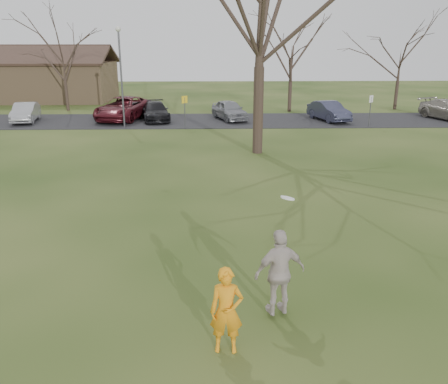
{
  "coord_description": "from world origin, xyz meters",
  "views": [
    {
      "loc": [
        -0.34,
        -7.74,
        5.32
      ],
      "look_at": [
        0.0,
        4.0,
        1.5
      ],
      "focal_mm": 36.96,
      "sensor_mm": 36.0,
      "label": 1
    }
  ],
  "objects_px": {
    "catching_play": "(280,272)",
    "player_defender": "(227,311)",
    "big_tree": "(261,4)",
    "building": "(5,80)",
    "car_1": "(25,112)",
    "car_4": "(229,110)",
    "car_5": "(329,111)",
    "lamp_post": "(121,65)",
    "car_2": "(124,108)",
    "car_3": "(155,111)"
  },
  "relations": [
    {
      "from": "catching_play",
      "to": "player_defender",
      "type": "bearing_deg",
      "value": -135.89
    },
    {
      "from": "player_defender",
      "to": "big_tree",
      "type": "xyz_separation_m",
      "value": [
        2.09,
        15.67,
        6.19
      ]
    },
    {
      "from": "building",
      "to": "catching_play",
      "type": "bearing_deg",
      "value": -60.82
    },
    {
      "from": "player_defender",
      "to": "building",
      "type": "bearing_deg",
      "value": 119.73
    },
    {
      "from": "car_1",
      "to": "car_4",
      "type": "xyz_separation_m",
      "value": [
        14.2,
        0.5,
        0.03
      ]
    },
    {
      "from": "car_1",
      "to": "car_5",
      "type": "height_order",
      "value": "car_5"
    },
    {
      "from": "car_4",
      "to": "building",
      "type": "height_order",
      "value": "building"
    },
    {
      "from": "car_1",
      "to": "building",
      "type": "relative_size",
      "value": 0.19
    },
    {
      "from": "big_tree",
      "to": "car_4",
      "type": "bearing_deg",
      "value": 95.6
    },
    {
      "from": "car_5",
      "to": "building",
      "type": "bearing_deg",
      "value": 138.4
    },
    {
      "from": "car_5",
      "to": "lamp_post",
      "type": "distance_m",
      "value": 14.54
    },
    {
      "from": "lamp_post",
      "to": "car_5",
      "type": "bearing_deg",
      "value": 8.91
    },
    {
      "from": "car_5",
      "to": "catching_play",
      "type": "distance_m",
      "value": 25.3
    },
    {
      "from": "car_4",
      "to": "player_defender",
      "type": "bearing_deg",
      "value": -111.25
    },
    {
      "from": "car_1",
      "to": "catching_play",
      "type": "xyz_separation_m",
      "value": [
        14.21,
        -24.37,
        0.31
      ]
    },
    {
      "from": "car_1",
      "to": "lamp_post",
      "type": "distance_m",
      "value": 8.24
    },
    {
      "from": "player_defender",
      "to": "car_5",
      "type": "relative_size",
      "value": 0.4
    },
    {
      "from": "player_defender",
      "to": "car_2",
      "type": "bearing_deg",
      "value": 106.36
    },
    {
      "from": "car_1",
      "to": "lamp_post",
      "type": "relative_size",
      "value": 0.63
    },
    {
      "from": "car_4",
      "to": "car_5",
      "type": "xyz_separation_m",
      "value": [
        7.01,
        -0.56,
        -0.02
      ]
    },
    {
      "from": "car_1",
      "to": "big_tree",
      "type": "bearing_deg",
      "value": -42.26
    },
    {
      "from": "car_1",
      "to": "big_tree",
      "type": "distance_m",
      "value": 19.14
    },
    {
      "from": "car_2",
      "to": "lamp_post",
      "type": "height_order",
      "value": "lamp_post"
    },
    {
      "from": "car_2",
      "to": "catching_play",
      "type": "distance_m",
      "value": 26.29
    },
    {
      "from": "car_1",
      "to": "building",
      "type": "bearing_deg",
      "value": 107.55
    },
    {
      "from": "building",
      "to": "lamp_post",
      "type": "height_order",
      "value": "lamp_post"
    },
    {
      "from": "car_2",
      "to": "building",
      "type": "distance_m",
      "value": 18.34
    },
    {
      "from": "player_defender",
      "to": "car_3",
      "type": "relative_size",
      "value": 0.37
    },
    {
      "from": "building",
      "to": "lamp_post",
      "type": "xyz_separation_m",
      "value": [
        14.0,
        -15.5,
        2.04
      ]
    },
    {
      "from": "player_defender",
      "to": "lamp_post",
      "type": "bearing_deg",
      "value": 106.8
    },
    {
      "from": "car_2",
      "to": "building",
      "type": "xyz_separation_m",
      "value": [
        -13.43,
        12.44,
        1.1
      ]
    },
    {
      "from": "car_3",
      "to": "building",
      "type": "xyz_separation_m",
      "value": [
        -15.74,
        12.88,
        1.26
      ]
    },
    {
      "from": "car_3",
      "to": "car_4",
      "type": "bearing_deg",
      "value": -9.85
    },
    {
      "from": "car_3",
      "to": "lamp_post",
      "type": "relative_size",
      "value": 0.7
    },
    {
      "from": "catching_play",
      "to": "big_tree",
      "type": "distance_m",
      "value": 15.83
    },
    {
      "from": "car_1",
      "to": "car_3",
      "type": "bearing_deg",
      "value": -7.25
    },
    {
      "from": "catching_play",
      "to": "big_tree",
      "type": "height_order",
      "value": "big_tree"
    },
    {
      "from": "car_5",
      "to": "catching_play",
      "type": "relative_size",
      "value": 1.61
    },
    {
      "from": "car_2",
      "to": "building",
      "type": "height_order",
      "value": "building"
    },
    {
      "from": "player_defender",
      "to": "car_2",
      "type": "height_order",
      "value": "player_defender"
    },
    {
      "from": "building",
      "to": "big_tree",
      "type": "distance_m",
      "value": 32.23
    },
    {
      "from": "building",
      "to": "car_1",
      "type": "bearing_deg",
      "value": -62.86
    },
    {
      "from": "car_4",
      "to": "lamp_post",
      "type": "height_order",
      "value": "lamp_post"
    },
    {
      "from": "car_2",
      "to": "catching_play",
      "type": "xyz_separation_m",
      "value": [
        7.57,
        -25.18,
        0.16
      ]
    },
    {
      "from": "catching_play",
      "to": "big_tree",
      "type": "xyz_separation_m",
      "value": [
        1.0,
        14.61,
        6.0
      ]
    },
    {
      "from": "big_tree",
      "to": "lamp_post",
      "type": "bearing_deg",
      "value": 136.85
    },
    {
      "from": "car_2",
      "to": "car_5",
      "type": "bearing_deg",
      "value": 9.97
    },
    {
      "from": "car_1",
      "to": "lamp_post",
      "type": "bearing_deg",
      "value": -26.95
    },
    {
      "from": "car_1",
      "to": "car_5",
      "type": "xyz_separation_m",
      "value": [
        21.21,
        -0.06,
        0.02
      ]
    },
    {
      "from": "car_1",
      "to": "lamp_post",
      "type": "xyz_separation_m",
      "value": [
        7.21,
        -2.25,
        3.28
      ]
    }
  ]
}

